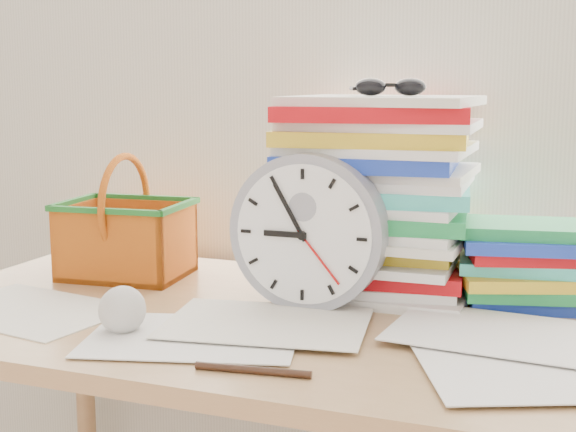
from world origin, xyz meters
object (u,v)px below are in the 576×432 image
at_px(paper_stack, 376,196).
at_px(desk, 299,360).
at_px(clock, 308,232).
at_px(basket, 126,217).
at_px(book_stack, 524,264).

bearing_deg(paper_stack, desk, -109.84).
distance_m(paper_stack, clock, 0.18).
xyz_separation_m(paper_stack, basket, (-0.50, -0.06, -0.06)).
distance_m(desk, book_stack, 0.43).
distance_m(clock, book_stack, 0.39).
relative_size(clock, book_stack, 1.08).
xyz_separation_m(desk, paper_stack, (0.08, 0.21, 0.26)).
bearing_deg(clock, paper_stack, 63.38).
relative_size(paper_stack, book_stack, 1.45).
relative_size(paper_stack, basket, 1.49).
height_order(desk, basket, basket).
bearing_deg(basket, clock, -17.86).
distance_m(paper_stack, book_stack, 0.29).
xyz_separation_m(paper_stack, clock, (-0.08, -0.16, -0.05)).
bearing_deg(book_stack, basket, -175.32).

